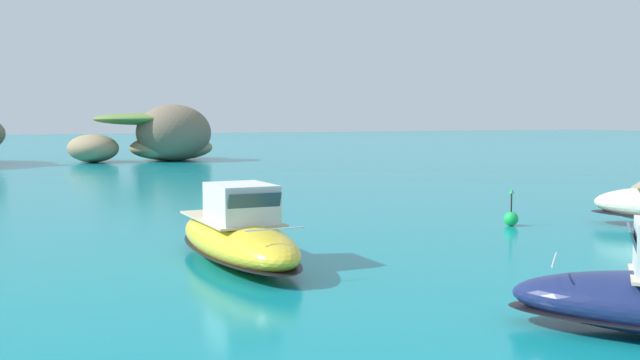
% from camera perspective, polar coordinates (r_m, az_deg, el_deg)
% --- Properties ---
extents(islet_small, '(14.55, 10.30, 5.61)m').
position_cam_1_polar(islet_small, '(74.04, -12.50, 3.28)').
color(islet_small, '#756651').
rests_on(islet_small, ground).
extents(motorboat_yellow, '(2.50, 7.94, 2.33)m').
position_cam_1_polar(motorboat_yellow, '(21.19, -6.55, -4.41)').
color(motorboat_yellow, yellow).
rests_on(motorboat_yellow, ground).
extents(channel_buoy, '(0.56, 0.56, 1.48)m').
position_cam_1_polar(channel_buoy, '(29.21, 14.87, -2.87)').
color(channel_buoy, green).
rests_on(channel_buoy, ground).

